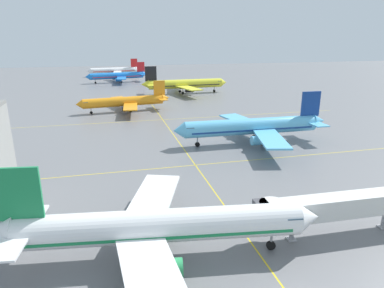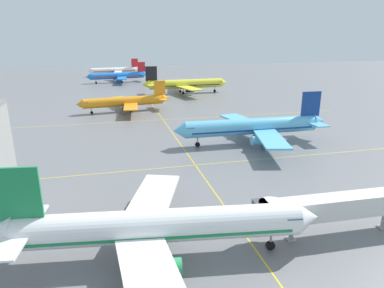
% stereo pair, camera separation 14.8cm
% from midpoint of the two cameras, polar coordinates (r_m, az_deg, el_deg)
% --- Properties ---
extents(airliner_front_gate, '(38.22, 32.69, 11.88)m').
position_cam_midpoint_polar(airliner_front_gate, '(40.34, -5.78, -13.53)').
color(airliner_front_gate, white).
rests_on(airliner_front_gate, ground).
extents(airliner_second_row, '(38.85, 33.60, 12.11)m').
position_cam_midpoint_polar(airliner_second_row, '(83.78, 10.27, 2.89)').
color(airliner_second_row, '#5BB7E5').
rests_on(airliner_second_row, ground).
extents(airliner_third_row, '(32.49, 27.81, 10.10)m').
position_cam_midpoint_polar(airliner_third_row, '(121.23, -11.02, 6.97)').
color(airliner_third_row, orange).
rests_on(airliner_third_row, ground).
extents(airliner_far_left_stand, '(40.34, 34.84, 12.56)m').
position_cam_midpoint_polar(airliner_far_left_stand, '(158.35, -1.14, 9.98)').
color(airliner_far_left_stand, yellow).
rests_on(airliner_far_left_stand, ground).
extents(airliner_far_right_stand, '(35.50, 30.29, 11.05)m').
position_cam_midpoint_polar(airliner_far_right_stand, '(202.63, -12.17, 11.09)').
color(airliner_far_right_stand, blue).
rests_on(airliner_far_right_stand, ground).
extents(airliner_distant_taxiway, '(35.22, 30.06, 10.96)m').
position_cam_midpoint_polar(airliner_distant_taxiway, '(237.77, -12.71, 11.93)').
color(airliner_distant_taxiway, white).
rests_on(airliner_distant_taxiway, ground).
extents(taxiway_markings, '(120.10, 135.52, 0.01)m').
position_cam_midpoint_polar(taxiway_markings, '(69.19, 0.62, -3.54)').
color(taxiway_markings, yellow).
rests_on(taxiway_markings, ground).
extents(jet_bridge, '(21.52, 3.59, 5.58)m').
position_cam_midpoint_polar(jet_bridge, '(47.11, 21.29, -9.91)').
color(jet_bridge, silver).
rests_on(jet_bridge, ground).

